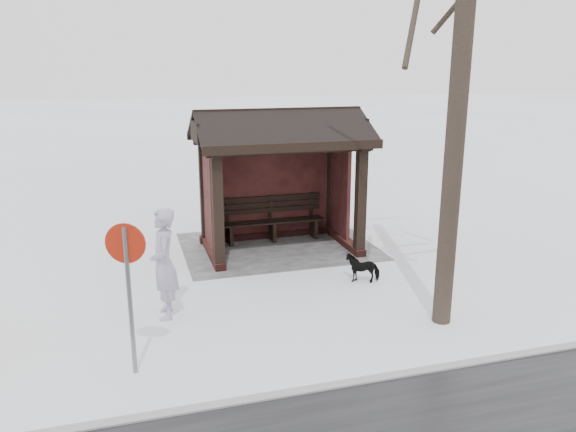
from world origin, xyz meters
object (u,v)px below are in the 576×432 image
at_px(bus_shelter, 278,151).
at_px(pedestrian, 164,264).
at_px(dog, 363,267).
at_px(road_sign, 127,265).

relative_size(bus_shelter, pedestrian, 1.99).
relative_size(bus_shelter, dog, 5.75).
distance_m(bus_shelter, road_sign, 5.63).
height_order(bus_shelter, road_sign, bus_shelter).
bearing_deg(dog, road_sign, -42.74).
relative_size(dog, road_sign, 0.30).
distance_m(bus_shelter, dog, 3.22).
distance_m(dog, road_sign, 4.91).
distance_m(pedestrian, road_sign, 1.82).
bearing_deg(bus_shelter, pedestrian, 47.45).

